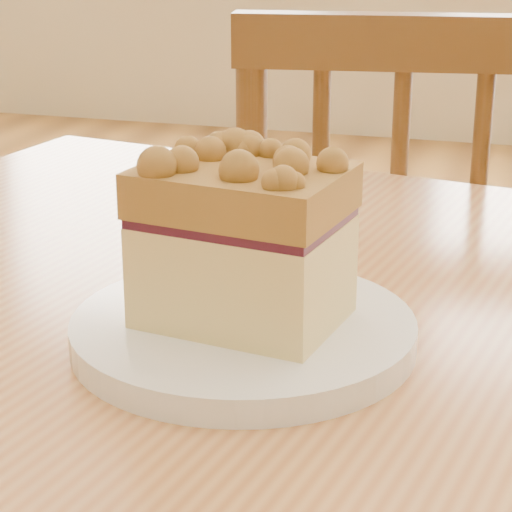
{
  "coord_description": "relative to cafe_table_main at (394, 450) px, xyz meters",
  "views": [
    {
      "loc": [
        -0.05,
        -0.5,
        1.03
      ],
      "look_at": [
        -0.23,
        0.11,
        0.8
      ],
      "focal_mm": 70.0,
      "sensor_mm": 36.0,
      "label": 1
    }
  ],
  "objects": [
    {
      "name": "cake_slice",
      "position": [
        -0.1,
        -0.07,
        0.18
      ],
      "size": [
        0.15,
        0.11,
        0.12
      ],
      "rotation": [
        0.0,
        0.0,
        -0.15
      ],
      "color": "#FEE78F",
      "rests_on": "plate"
    },
    {
      "name": "plate",
      "position": [
        -0.1,
        -0.07,
        0.11
      ],
      "size": [
        0.23,
        0.23,
        0.02
      ],
      "color": "white",
      "rests_on": "cafe_table_main"
    },
    {
      "name": "cafe_chair_main",
      "position": [
        -0.09,
        0.59,
        -0.18
      ],
      "size": [
        0.48,
        0.48,
        0.93
      ],
      "rotation": [
        0.0,
        0.0,
        3.3
      ],
      "color": "#563717",
      "rests_on": "ground"
    },
    {
      "name": "cafe_table_main",
      "position": [
        0.0,
        0.0,
        0.0
      ],
      "size": [
        1.25,
        0.94,
        0.75
      ],
      "rotation": [
        0.0,
        0.0,
        -0.17
      ],
      "color": "tan",
      "rests_on": "ground"
    }
  ]
}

